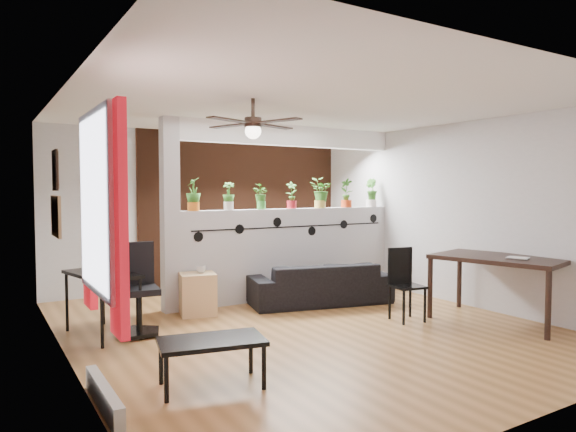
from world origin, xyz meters
The scene contains 28 objects.
room_shell centered at (0.00, 0.00, 1.30)m, with size 6.30×7.10×2.90m.
partition_wall centered at (0.80, 1.50, 0.68)m, with size 3.60×0.18×1.35m, color #BCBCC1.
ceiling_header centered at (0.80, 1.50, 2.45)m, with size 3.60×0.18×0.30m, color white.
pier_column centered at (-1.11, 1.50, 1.30)m, with size 0.22×0.20×2.60m, color #BCBCC1.
brick_panel centered at (0.80, 2.97, 1.30)m, with size 3.90×0.05×2.60m, color #9F512E.
vine_decal centered at (0.80, 1.40, 1.08)m, with size 3.31×0.01×0.30m.
window_assembly centered at (-2.56, -1.20, 1.51)m, with size 0.09×1.30×1.55m.
baseboard_heater centered at (-2.54, -1.20, 0.09)m, with size 0.08×1.00×0.18m, color beige.
corkboard centered at (-2.58, 0.95, 1.35)m, with size 0.03×0.60×0.45m, color #9E774C.
framed_art centered at (-2.58, 0.90, 1.85)m, with size 0.03×0.34×0.44m.
ceiling_fan centered at (-0.80, -0.30, 2.31)m, with size 1.19×1.19×0.43m.
potted_plant_0 centered at (-0.78, 1.50, 1.59)m, with size 0.24×0.27×0.45m.
potted_plant_1 centered at (-0.25, 1.50, 1.56)m, with size 0.25×0.23×0.40m.
potted_plant_2 centered at (0.27, 1.50, 1.55)m, with size 0.16×0.20×0.38m.
potted_plant_3 centered at (0.80, 1.50, 1.57)m, with size 0.24×0.21×0.41m.
potted_plant_4 centered at (1.33, 1.50, 1.60)m, with size 0.33×0.32×0.48m.
potted_plant_5 centered at (1.85, 1.50, 1.60)m, with size 0.28×0.24×0.48m.
potted_plant_6 centered at (2.38, 1.50, 1.60)m, with size 0.20×0.25×0.48m.
sofa centered at (0.89, 0.87, 0.28)m, with size 1.93×0.76×0.56m, color black.
cube_shelf centered at (-0.87, 1.15, 0.27)m, with size 0.45×0.40×0.55m, color tan.
cup centered at (-0.82, 1.15, 0.60)m, with size 0.12×0.12×0.10m, color gray.
computer_desk centered at (-2.13, 0.81, 0.65)m, with size 0.73×1.08×0.71m.
monitor centered at (-2.13, 0.96, 0.81)m, with size 0.05×0.32×0.18m, color black.
office_chair centered at (-1.78, 0.65, 0.45)m, with size 0.53×0.53×1.02m.
dining_table centered at (2.19, -1.12, 0.73)m, with size 1.25×1.67×0.82m.
book centered at (2.09, -1.42, 0.83)m, with size 0.17×0.23×0.02m, color gray.
folding_chair centered at (1.27, -0.43, 0.54)m, with size 0.42×0.42×0.91m.
coffee_table centered at (-1.68, -1.23, 0.36)m, with size 0.94×0.65×0.40m.
Camera 1 is at (-3.33, -5.14, 1.65)m, focal length 32.00 mm.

